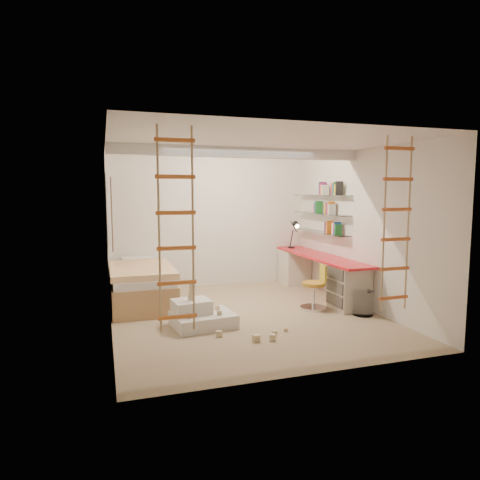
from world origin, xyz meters
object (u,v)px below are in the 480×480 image
object	(u,v)px
desk	(319,273)
bed	(141,285)
swivel_chair	(315,293)
play_platform	(200,316)

from	to	relation	value
desk	bed	world-z (taller)	desk
swivel_chair	play_platform	xyz separation A→B (m)	(-1.98, -0.29, -0.12)
swivel_chair	bed	bearing A→B (deg)	155.27
desk	swivel_chair	xyz separation A→B (m)	(-0.53, -0.86, -0.14)
bed	play_platform	distance (m)	1.67
desk	bed	size ratio (longest dim) A/B	1.40
desk	swivel_chair	size ratio (longest dim) A/B	3.84
swivel_chair	play_platform	world-z (taller)	swivel_chair
desk	swivel_chair	bearing A→B (deg)	-121.57
swivel_chair	play_platform	size ratio (longest dim) A/B	0.79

